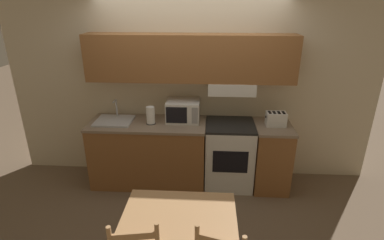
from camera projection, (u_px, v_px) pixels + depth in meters
name	position (u px, v px, depth m)	size (l,w,h in m)	color
ground_plane	(191.00, 170.00, 4.65)	(16.00, 16.00, 0.00)	brown
wall_back	(192.00, 77.00, 4.04)	(5.10, 0.38, 2.55)	beige
lower_counter_main	(149.00, 152.00, 4.21)	(1.58, 0.65, 0.92)	brown
lower_counter_right_stub	(271.00, 156.00, 4.12)	(0.48, 0.65, 0.92)	brown
stove_range	(229.00, 154.00, 4.16)	(0.65, 0.61, 0.92)	silver
microwave	(183.00, 110.00, 4.07)	(0.44, 0.38, 0.28)	silver
toaster	(276.00, 119.00, 3.91)	(0.27, 0.17, 0.18)	silver
sink_basin	(114.00, 120.00, 4.06)	(0.49, 0.42, 0.27)	#B7BABF
paper_towel_roll	(151.00, 115.00, 3.97)	(0.13, 0.13, 0.24)	black
dining_table	(180.00, 225.00, 2.60)	(0.97, 0.65, 0.76)	tan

